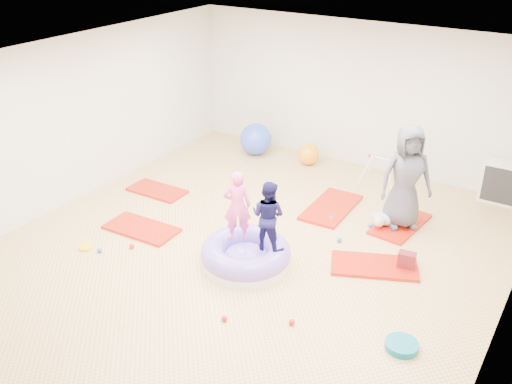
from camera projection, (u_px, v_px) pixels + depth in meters
The scene contains 19 objects.
room at pixel (244, 168), 7.81m from camera, with size 7.01×8.01×2.81m.
gym_mat_front_left at pixel (142, 229), 9.06m from camera, with size 1.18×0.59×0.05m, color #AF2F16.
gym_mat_mid_left at pixel (157, 191), 10.30m from camera, with size 1.06×0.53×0.04m, color #AF2F16.
gym_mat_center_back at pixel (331, 207), 9.70m from camera, with size 1.31×0.65×0.05m, color #AF2F16.
gym_mat_right at pixel (374, 266), 8.11m from camera, with size 1.21×0.61×0.05m, color #AF2F16.
gym_mat_rear_right at pixel (400, 224), 9.19m from camera, with size 1.18×0.59×0.05m, color #AF2F16.
inflatable_cushion at pixel (246, 255), 8.12m from camera, with size 1.29×1.29×0.41m.
child_pink at pixel (237, 203), 7.95m from camera, with size 0.39×0.26×1.07m, color #FF51A0.
child_navy at pixel (268, 213), 7.73m from camera, with size 0.50×0.39×1.02m, color #120F3E.
adult_caregiver at pixel (406, 177), 8.77m from camera, with size 0.81×0.53×1.66m, color #43454F.
infant at pixel (382, 219), 9.06m from camera, with size 0.38×0.38×0.22m.
ball_pit_balls at pixel (254, 244), 8.61m from camera, with size 3.29×3.36×0.08m.
exercise_ball_blue at pixel (256, 139), 11.76m from camera, with size 0.65×0.65×0.65m, color blue.
exercise_ball_orange at pixel (309, 154), 11.33m from camera, with size 0.43×0.43×0.43m, color orange.
infant_play_gym at pixel (382, 167), 10.43m from camera, with size 0.69×0.65×0.53m.
cube_shelf at pixel (504, 183), 9.78m from camera, with size 0.74×0.36×0.74m.
balance_disc at pixel (402, 346), 6.60m from camera, with size 0.39×0.39×0.09m, color #09637B.
backpack at pixel (406, 261), 8.01m from camera, with size 0.24×0.15×0.28m, color #AF0C1C.
yellow_toy at pixel (86, 247), 8.57m from camera, with size 0.22×0.22×0.03m, color #FFBF00.
Camera 1 is at (3.97, -5.95, 4.57)m, focal length 40.00 mm.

